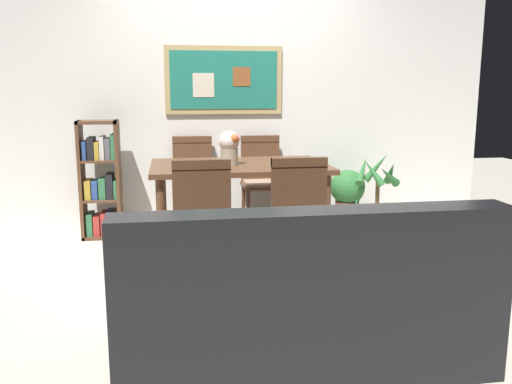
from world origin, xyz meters
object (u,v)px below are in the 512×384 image
Objects in this scene: potted_ivy at (347,194)px; dining_chair_far_right at (262,174)px; flower_vase at (229,146)px; tv_remote at (297,164)px; dining_chair_far_left at (193,176)px; leather_couch at (302,302)px; dining_chair_near_right at (295,209)px; dining_table at (239,175)px; dining_chair_near_left at (201,213)px; potted_palm at (377,203)px; bookshelf at (102,184)px.

dining_chair_far_right is at bearing 176.57° from potted_ivy.
flower_vase is 1.71× the size of tv_remote.
dining_chair_far_left is at bearing 107.39° from flower_vase.
flower_vase is at bearing -149.01° from potted_ivy.
dining_chair_near_right is at bearing 78.57° from leather_couch.
tv_remote is at bearing -49.83° from dining_chair_far_left.
dining_chair_near_left is at bearing -113.93° from dining_table.
dining_chair_far_left is 0.95m from flower_vase.
potted_palm is (1.74, -0.34, -0.25)m from dining_chair_far_left.
leather_couch is 1.85m from tv_remote.
dining_chair_near_left reaches higher than potted_palm.
dining_chair_near_right is 1.19× the size of potted_palm.
dining_chair_near_left is (-0.02, -1.60, 0.00)m from dining_chair_far_left.
potted_palm reaches higher than potted_ivy.
potted_ivy is at bearing 49.91° from tv_remote.
potted_palm is (1.76, 1.26, -0.25)m from dining_chair_near_left.
potted_palm is 1.22m from tv_remote.
dining_chair_far_right is 0.89m from potted_ivy.
dining_chair_far_right reaches higher than potted_ivy.
tv_remote is at bearing -130.09° from potted_ivy.
dining_chair_near_left is at bearing -135.35° from potted_ivy.
tv_remote is (0.45, -0.16, 0.11)m from dining_table.
leather_couch is 1.66× the size of bookshelf.
dining_chair_far_left reaches higher than potted_ivy.
leather_couch is at bearing -81.30° from dining_chair_far_left.
dining_chair_far_left is 1.00× the size of dining_chair_near_left.
bookshelf reaches higher than leather_couch.
bookshelf reaches higher than potted_palm.
tv_remote is (0.82, 0.66, 0.23)m from dining_chair_near_left.
dining_chair_near_right is at bearing -104.05° from tv_remote.
dining_chair_far_right and dining_chair_near_left have the same top height.
leather_couch reaches higher than dining_table.
dining_table is 1.58× the size of dining_chair_far_left.
dining_chair_near_right is at bearing 1.15° from dining_chair_near_left.
leather_couch is (-0.22, -1.11, -0.22)m from dining_chair_near_right.
flower_vase is at bearing 94.63° from leather_couch.
tv_remote is at bearing -19.21° from dining_table.
dining_table reaches higher than potted_ivy.
potted_ivy is (1.12, 2.62, 0.01)m from leather_couch.
potted_ivy is 2.05× the size of flower_vase.
dining_chair_far_right is 2.70m from leather_couch.
dining_chair_near_right is at bearing -91.14° from dining_chair_far_right.
dining_chair_far_left is at bearing 98.70° from leather_couch.
dining_table is 0.90m from dining_chair_near_left.
bookshelf is 1.86m from tv_remote.
leather_couch reaches higher than tv_remote.
dining_chair_near_right reaches higher than potted_palm.
potted_palm is at bearing -16.58° from dining_chair_far_right.
dining_chair_far_left and dining_chair_near_right have the same top height.
dining_chair_far_left is at bearing 178.22° from dining_chair_far_right.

